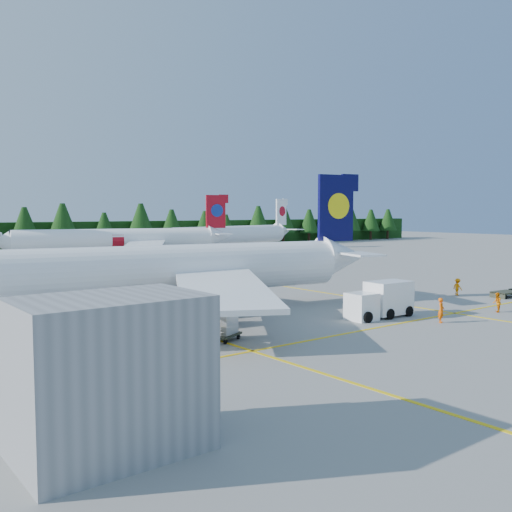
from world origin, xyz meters
TOP-DOWN VIEW (x-y plane):
  - ground at (0.00, 0.00)m, footprint 320.00×320.00m
  - taxi_stripe_a at (-14.00, 20.00)m, footprint 0.25×120.00m
  - taxi_stripe_b at (6.00, 20.00)m, footprint 0.25×120.00m
  - taxi_stripe_cross at (0.00, -6.00)m, footprint 80.00×0.25m
  - treeline_hedge at (0.00, 82.00)m, footprint 220.00×4.00m
  - terminal_building at (-26.00, -14.00)m, footprint 6.00×4.00m
  - airliner_navy at (-14.40, 8.07)m, footprint 38.50×31.42m
  - airliner_red at (4.99, 56.43)m, footprint 36.86×29.95m
  - airliner_far_right at (31.12, 61.24)m, footprint 36.59×11.50m
  - service_truck at (-0.07, -3.52)m, footprint 5.63×2.29m
  - uld_pair at (-15.07, -3.03)m, footprint 5.13×2.97m
  - crew_a at (1.83, -7.62)m, footprint 0.77×0.66m
  - crew_b at (9.05, -7.81)m, footprint 0.97×0.93m
  - crew_c at (14.81, -0.58)m, footprint 0.59×0.76m

SIDE VIEW (x-z plane):
  - ground at x=0.00m, z-range 0.00..0.00m
  - taxi_stripe_a at x=-14.00m, z-range 0.00..0.01m
  - taxi_stripe_b at x=6.00m, z-range 0.00..0.01m
  - taxi_stripe_cross at x=0.00m, z-range 0.00..0.01m
  - crew_b at x=9.05m, z-range 0.00..1.58m
  - crew_c at x=14.81m, z-range 0.00..1.62m
  - crew_a at x=1.83m, z-range 0.00..1.80m
  - uld_pair at x=-15.07m, z-range 0.28..1.87m
  - service_truck at x=-0.07m, z-range -0.01..2.66m
  - terminal_building at x=-26.00m, z-range 0.00..5.20m
  - treeline_hedge at x=0.00m, z-range 0.00..6.00m
  - airliner_red at x=4.99m, z-range -2.18..8.74m
  - airliner_navy at x=-14.40m, z-range -2.25..9.02m
  - airliner_far_right at x=31.12m, z-range -2.02..8.79m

